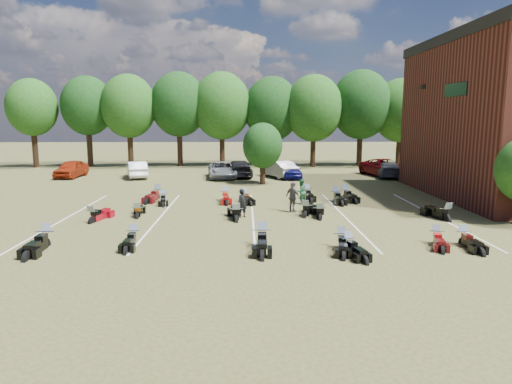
{
  "coord_description": "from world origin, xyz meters",
  "views": [
    {
      "loc": [
        -3.38,
        -21.19,
        5.32
      ],
      "look_at": [
        -2.8,
        4.0,
        1.2
      ],
      "focal_mm": 32.0,
      "sensor_mm": 36.0,
      "label": 1
    }
  ],
  "objects_px": {
    "person_black": "(242,203)",
    "motorcycle_7": "(93,223)",
    "car_4": "(290,170)",
    "car_0": "(71,169)",
    "person_green": "(301,192)",
    "motorcycle_3": "(341,248)",
    "motorcycle_0": "(46,247)",
    "motorcycle_14": "(157,199)",
    "person_grey": "(293,197)"
  },
  "relations": [
    {
      "from": "person_black",
      "to": "person_green",
      "type": "bearing_deg",
      "value": 15.82
    },
    {
      "from": "car_0",
      "to": "motorcycle_7",
      "type": "relative_size",
      "value": 1.99
    },
    {
      "from": "car_0",
      "to": "person_black",
      "type": "xyz_separation_m",
      "value": [
        15.54,
        -17.12,
        0.0
      ]
    },
    {
      "from": "car_4",
      "to": "motorcycle_14",
      "type": "height_order",
      "value": "car_4"
    },
    {
      "from": "car_4",
      "to": "motorcycle_14",
      "type": "bearing_deg",
      "value": -136.2
    },
    {
      "from": "car_0",
      "to": "motorcycle_14",
      "type": "height_order",
      "value": "car_0"
    },
    {
      "from": "motorcycle_3",
      "to": "motorcycle_14",
      "type": "bearing_deg",
      "value": 138.89
    },
    {
      "from": "motorcycle_0",
      "to": "motorcycle_7",
      "type": "height_order",
      "value": "motorcycle_0"
    },
    {
      "from": "car_0",
      "to": "car_4",
      "type": "distance_m",
      "value": 19.69
    },
    {
      "from": "car_4",
      "to": "person_green",
      "type": "height_order",
      "value": "person_green"
    },
    {
      "from": "motorcycle_3",
      "to": "motorcycle_14",
      "type": "distance_m",
      "value": 15.15
    },
    {
      "from": "car_4",
      "to": "motorcycle_3",
      "type": "xyz_separation_m",
      "value": [
        0.0,
        -21.98,
        -0.73
      ]
    },
    {
      "from": "person_grey",
      "to": "motorcycle_14",
      "type": "relative_size",
      "value": 0.72
    },
    {
      "from": "motorcycle_3",
      "to": "motorcycle_14",
      "type": "height_order",
      "value": "motorcycle_14"
    },
    {
      "from": "car_0",
      "to": "car_4",
      "type": "bearing_deg",
      "value": -0.74
    },
    {
      "from": "motorcycle_3",
      "to": "motorcycle_14",
      "type": "xyz_separation_m",
      "value": [
        -9.78,
        11.57,
        0.0
      ]
    },
    {
      "from": "person_black",
      "to": "motorcycle_0",
      "type": "bearing_deg",
      "value": -176.57
    },
    {
      "from": "person_grey",
      "to": "motorcycle_14",
      "type": "bearing_deg",
      "value": 21.73
    },
    {
      "from": "person_black",
      "to": "person_grey",
      "type": "bearing_deg",
      "value": -5.73
    },
    {
      "from": "car_0",
      "to": "motorcycle_14",
      "type": "bearing_deg",
      "value": -46.91
    },
    {
      "from": "person_black",
      "to": "person_green",
      "type": "relative_size",
      "value": 1.0
    },
    {
      "from": "motorcycle_0",
      "to": "motorcycle_14",
      "type": "relative_size",
      "value": 1.01
    },
    {
      "from": "car_0",
      "to": "person_green",
      "type": "bearing_deg",
      "value": -32.31
    },
    {
      "from": "motorcycle_3",
      "to": "motorcycle_7",
      "type": "height_order",
      "value": "motorcycle_7"
    },
    {
      "from": "car_4",
      "to": "motorcycle_0",
      "type": "relative_size",
      "value": 1.75
    },
    {
      "from": "motorcycle_3",
      "to": "motorcycle_7",
      "type": "relative_size",
      "value": 0.96
    },
    {
      "from": "car_4",
      "to": "motorcycle_7",
      "type": "distance_m",
      "value": 20.86
    },
    {
      "from": "person_black",
      "to": "person_grey",
      "type": "xyz_separation_m",
      "value": [
        2.86,
        1.35,
        0.1
      ]
    },
    {
      "from": "motorcycle_7",
      "to": "motorcycle_14",
      "type": "relative_size",
      "value": 0.95
    },
    {
      "from": "person_black",
      "to": "motorcycle_7",
      "type": "bearing_deg",
      "value": 157.71
    },
    {
      "from": "car_4",
      "to": "person_grey",
      "type": "xyz_separation_m",
      "value": [
        -1.26,
        -14.7,
        0.15
      ]
    },
    {
      "from": "person_black",
      "to": "person_grey",
      "type": "relative_size",
      "value": 0.89
    },
    {
      "from": "car_0",
      "to": "person_green",
      "type": "xyz_separation_m",
      "value": [
        19.16,
        -13.28,
        0.0
      ]
    },
    {
      "from": "person_green",
      "to": "car_0",
      "type": "bearing_deg",
      "value": -68.99
    },
    {
      "from": "person_grey",
      "to": "motorcycle_0",
      "type": "xyz_separation_m",
      "value": [
        -11.01,
        -6.91,
        -0.87
      ]
    },
    {
      "from": "motorcycle_0",
      "to": "motorcycle_7",
      "type": "distance_m",
      "value": 4.42
    },
    {
      "from": "motorcycle_0",
      "to": "motorcycle_7",
      "type": "relative_size",
      "value": 1.07
    },
    {
      "from": "person_green",
      "to": "person_grey",
      "type": "bearing_deg",
      "value": 38.92
    },
    {
      "from": "motorcycle_3",
      "to": "car_0",
      "type": "bearing_deg",
      "value": 139.12
    },
    {
      "from": "motorcycle_0",
      "to": "car_0",
      "type": "bearing_deg",
      "value": 106.69
    },
    {
      "from": "motorcycle_3",
      "to": "person_black",
      "type": "bearing_deg",
      "value": 133.44
    },
    {
      "from": "motorcycle_0",
      "to": "motorcycle_14",
      "type": "bearing_deg",
      "value": 76.14
    },
    {
      "from": "motorcycle_7",
      "to": "car_0",
      "type": "bearing_deg",
      "value": -53.17
    },
    {
      "from": "car_0",
      "to": "person_green",
      "type": "relative_size",
      "value": 2.93
    },
    {
      "from": "person_grey",
      "to": "motorcycle_0",
      "type": "height_order",
      "value": "person_grey"
    },
    {
      "from": "car_0",
      "to": "person_black",
      "type": "relative_size",
      "value": 2.93
    },
    {
      "from": "motorcycle_7",
      "to": "person_green",
      "type": "bearing_deg",
      "value": -142.56
    },
    {
      "from": "car_0",
      "to": "motorcycle_3",
      "type": "relative_size",
      "value": 2.08
    },
    {
      "from": "person_black",
      "to": "motorcycle_0",
      "type": "height_order",
      "value": "person_black"
    },
    {
      "from": "car_0",
      "to": "person_grey",
      "type": "xyz_separation_m",
      "value": [
        18.4,
        -15.78,
        0.1
      ]
    }
  ]
}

